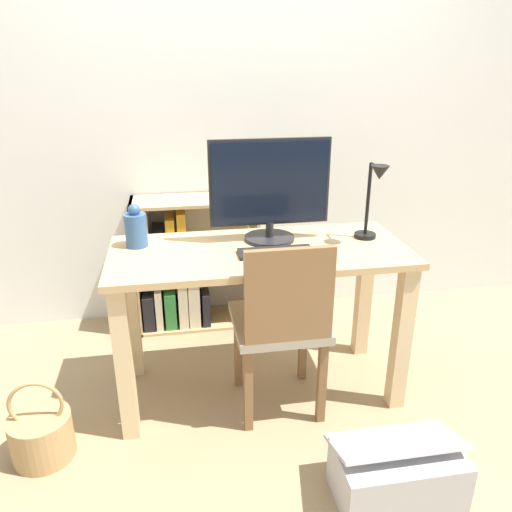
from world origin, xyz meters
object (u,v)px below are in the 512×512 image
monitor (270,188)px  vase (136,228)px  bookshelf (179,271)px  desk_lamp (374,195)px  basket (42,434)px  storage_box (397,472)px  keyboard (276,252)px  chair (282,321)px

monitor → vase: (-0.60, 0.02, -0.16)m
bookshelf → vase: bearing=-107.2°
desk_lamp → vase: bearing=173.5°
vase → basket: (-0.41, -0.43, -0.71)m
desk_lamp → monitor: bearing=166.9°
desk_lamp → storage_box: desk_lamp is taller
monitor → desk_lamp: monitor is taller
bookshelf → storage_box: (0.73, -1.44, -0.24)m
bookshelf → monitor: bearing=-55.0°
vase → basket: bearing=-134.2°
keyboard → chair: 0.30m
monitor → bookshelf: 0.97m
keyboard → basket: (-1.00, -0.23, -0.64)m
monitor → bookshelf: bearing=125.0°
monitor → storage_box: monitor is taller
vase → desk_lamp: bearing=-6.5°
monitor → basket: (-1.01, -0.41, -0.87)m
chair → basket: 1.08m
keyboard → storage_box: bearing=-63.8°
vase → storage_box: 1.44m
storage_box → chair: bearing=120.1°
desk_lamp → storage_box: (-0.13, -0.74, -0.84)m
desk_lamp → storage_box: size_ratio=0.77×
vase → keyboard: bearing=-18.6°
keyboard → vase: (-0.59, 0.20, 0.08)m
desk_lamp → chair: desk_lamp is taller
basket → bookshelf: bearing=59.5°
basket → keyboard: bearing=12.7°
desk_lamp → storage_box: 1.13m
bookshelf → storage_box: bookshelf is taller
basket → storage_box: 1.40m
bookshelf → basket: bookshelf is taller
basket → storage_box: bearing=-18.0°
keyboard → chair: bearing=-86.3°
vase → bookshelf: bearing=72.8°
basket → vase: bearing=45.8°
chair → bookshelf: chair is taller
monitor → keyboard: size_ratio=1.69×
storage_box → keyboard: bearing=116.2°
vase → bookshelf: 0.77m
bookshelf → basket: 1.19m
desk_lamp → basket: (-1.46, -0.31, -0.85)m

